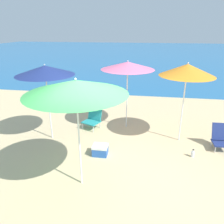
% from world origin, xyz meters
% --- Properties ---
extents(ground_plane, '(60.00, 60.00, 0.00)m').
position_xyz_m(ground_plane, '(0.00, 0.00, 0.00)').
color(ground_plane, '#D1BA89').
extents(sea_water, '(60.00, 40.00, 0.01)m').
position_xyz_m(sea_water, '(0.00, 26.43, 0.00)').
color(sea_water, '#23669E').
rests_on(sea_water, ground).
extents(beach_umbrella_orange, '(1.51, 1.51, 2.34)m').
position_xyz_m(beach_umbrella_orange, '(1.64, 2.02, 2.13)').
color(beach_umbrella_orange, white).
rests_on(beach_umbrella_orange, ground).
extents(beach_umbrella_green, '(1.98, 1.98, 2.35)m').
position_xyz_m(beach_umbrella_green, '(-0.72, -0.36, 2.18)').
color(beach_umbrella_green, white).
rests_on(beach_umbrella_green, ground).
extents(beach_umbrella_pink, '(1.69, 1.69, 2.26)m').
position_xyz_m(beach_umbrella_pink, '(-0.04, 2.70, 2.10)').
color(beach_umbrella_pink, white).
rests_on(beach_umbrella_pink, ground).
extents(beach_umbrella_navy, '(1.65, 1.65, 2.27)m').
position_xyz_m(beach_umbrella_navy, '(-2.23, 1.55, 2.09)').
color(beach_umbrella_navy, white).
rests_on(beach_umbrella_navy, ground).
extents(beach_chair_teal, '(0.68, 0.70, 0.72)m').
position_xyz_m(beach_chair_teal, '(-1.14, 2.48, 0.36)').
color(beach_chair_teal, silver).
rests_on(beach_chair_teal, ground).
extents(beach_chair_navy, '(0.46, 0.54, 0.70)m').
position_xyz_m(beach_chair_navy, '(2.71, 1.71, 0.34)').
color(beach_chair_navy, silver).
rests_on(beach_chair_navy, ground).
extents(water_bottle, '(0.09, 0.09, 0.22)m').
position_xyz_m(water_bottle, '(1.89, 1.11, 0.09)').
color(water_bottle, silver).
rests_on(water_bottle, ground).
extents(cooler_box, '(0.40, 0.34, 0.28)m').
position_xyz_m(cooler_box, '(-0.55, 0.83, 0.14)').
color(cooler_box, '#2859B2').
rests_on(cooler_box, ground).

